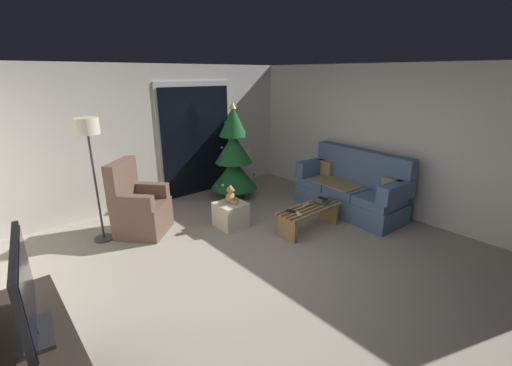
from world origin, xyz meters
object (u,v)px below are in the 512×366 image
Objects in this scene: coffee_table at (309,215)px; television at (25,293)px; book_stack at (321,201)px; ottoman at (231,214)px; armchair at (139,208)px; couch at (351,189)px; remote_silver at (306,205)px; floor_lamp at (88,139)px; cell_phone at (323,198)px; christmas_tree at (234,157)px; remote_black at (291,211)px; remote_white at (298,214)px; teddy_bear_honey at (231,196)px.

coffee_table is 3.90m from television.
book_stack is 0.57× the size of ottoman.
couch is at bearing -26.78° from armchair.
floor_lamp reaches higher than remote_silver.
couch reaches higher than ottoman.
cell_phone reaches higher than book_stack.
christmas_tree is 1.42m from ottoman.
floor_lamp is 2.31m from ottoman.
television reaches higher than remote_black.
television is at bearing -168.44° from couch.
remote_silver is 3.92m from television.
floor_lamp is at bearing 154.73° from couch.
coffee_table is 3.34m from floor_lamp.
remote_white and remote_black have the same top height.
ottoman is (2.84, 1.86, -0.93)m from television.
cell_phone is (-0.85, -0.04, 0.06)m from couch.
remote_black is 0.64m from cell_phone.
couch is 1.76× the size of armchair.
couch is at bearing 160.50° from remote_black.
floor_lamp reaches higher than ottoman.
christmas_tree reaches higher than television.
remote_white is at bearing -170.72° from cell_phone.
floor_lamp reaches higher than coffee_table.
christmas_tree is 2.06m from armchair.
teddy_bear_honey is at bearing 132.99° from coffee_table.
floor_lamp is at bearing 145.22° from coffee_table.
television is at bearing -142.11° from christmas_tree.
remote_black is 1.89m from christmas_tree.
television is at bearing -146.75° from ottoman.
floor_lamp is at bearing -18.57° from remote_white.
remote_silver is (0.35, 0.15, 0.00)m from remote_white.
remote_white is 0.55× the size of teddy_bear_honey.
remote_black is 0.14× the size of armchair.
remote_white is at bearing -62.00° from ottoman.
book_stack is at bearing -80.41° from christmas_tree.
remote_white is 0.09× the size of floor_lamp.
ottoman is (-1.98, 0.87, -0.20)m from couch.
christmas_tree reaches higher than coffee_table.
teddy_bear_honey is at bearing -27.01° from floor_lamp.
floor_lamp is at bearing -177.33° from christmas_tree.
couch reaches higher than remote_white.
remote_white is at bearing -39.59° from floor_lamp.
remote_black is 0.55× the size of teddy_bear_honey.
couch is 2.37× the size of television.
teddy_bear_honey reaches higher than remote_black.
television is 3.52m from ottoman.
christmas_tree is (-0.03, 1.88, 0.57)m from coffee_table.
teddy_bear_honey is (-0.81, -0.99, -0.31)m from christmas_tree.
armchair is 1.40m from teddy_bear_honey.
cell_phone is (0.26, -0.10, 0.07)m from remote_silver.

